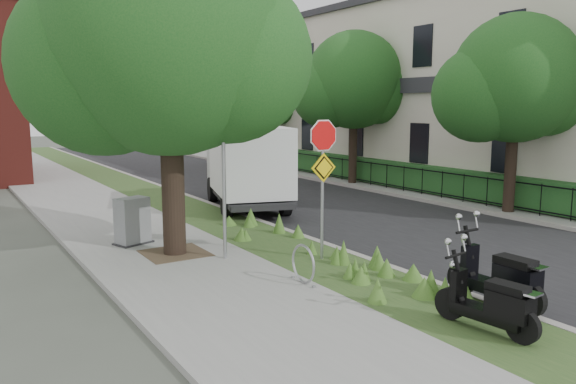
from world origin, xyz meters
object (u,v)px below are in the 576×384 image
scooter_near (497,309)px  box_truck (247,164)px  sign_assembly (323,160)px  scooter_far (505,283)px  utility_cabinet (132,222)px

scooter_near → box_truck: size_ratio=0.31×
sign_assembly → scooter_far: 4.56m
sign_assembly → scooter_near: size_ratio=1.86×
scooter_near → sign_assembly: bearing=87.1°
sign_assembly → scooter_near: sign_assembly is taller
sign_assembly → scooter_near: (-0.24, -4.77, -1.80)m
scooter_far → utility_cabinet: 8.72m
box_truck → utility_cabinet: bearing=-147.4°
sign_assembly → utility_cabinet: size_ratio=2.81×
sign_assembly → utility_cabinet: sign_assembly is taller
box_truck → utility_cabinet: 5.85m
scooter_far → box_truck: size_ratio=0.34×
scooter_near → utility_cabinet: utility_cabinet is taller
sign_assembly → scooter_far: sign_assembly is taller
scooter_near → utility_cabinet: (-2.90, 8.42, 0.15)m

